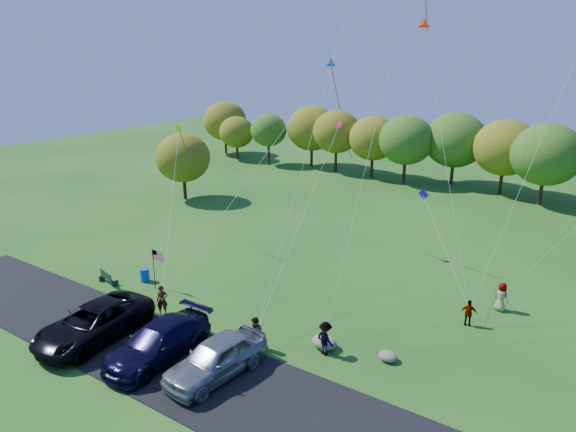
# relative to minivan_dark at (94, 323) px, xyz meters

# --- Properties ---
(ground) EXTENTS (140.00, 140.00, 0.00)m
(ground) POSITION_rel_minivan_dark_xyz_m (6.26, 4.76, -0.99)
(ground) COLOR #1F5117
(ground) RESTS_ON ground
(asphalt_lane) EXTENTS (44.00, 6.00, 0.06)m
(asphalt_lane) POSITION_rel_minivan_dark_xyz_m (6.26, 0.76, -0.96)
(asphalt_lane) COLOR black
(asphalt_lane) RESTS_ON ground
(treeline) EXTENTS (75.78, 27.54, 8.40)m
(treeline) POSITION_rel_minivan_dark_xyz_m (5.22, 41.05, 3.67)
(treeline) COLOR #3D2B16
(treeline) RESTS_ON ground
(minivan_dark) EXTENTS (3.50, 6.85, 1.85)m
(minivan_dark) POSITION_rel_minivan_dark_xyz_m (0.00, 0.00, 0.00)
(minivan_dark) COLOR black
(minivan_dark) RESTS_ON asphalt_lane
(minivan_navy) EXTENTS (2.63, 6.16, 1.77)m
(minivan_navy) POSITION_rel_minivan_dark_xyz_m (4.28, 0.62, -0.04)
(minivan_navy) COLOR black
(minivan_navy) RESTS_ON asphalt_lane
(minivan_silver) EXTENTS (2.78, 5.68, 1.87)m
(minivan_silver) POSITION_rel_minivan_dark_xyz_m (7.65, 1.13, 0.01)
(minivan_silver) COLOR #989DA2
(minivan_silver) RESTS_ON asphalt_lane
(flyer_a) EXTENTS (0.76, 0.77, 1.79)m
(flyer_a) POSITION_rel_minivan_dark_xyz_m (0.98, 3.96, -0.09)
(flyer_a) COLOR #4C4C59
(flyer_a) RESTS_ON ground
(flyer_b) EXTENTS (0.94, 0.75, 1.84)m
(flyer_b) POSITION_rel_minivan_dark_xyz_m (7.86, 3.96, -0.07)
(flyer_b) COLOR #4C4C59
(flyer_b) RESTS_ON ground
(flyer_c) EXTENTS (1.32, 1.01, 1.80)m
(flyer_c) POSITION_rel_minivan_dark_xyz_m (11.01, 5.62, -0.08)
(flyer_c) COLOR #4C4C59
(flyer_c) RESTS_ON ground
(flyer_d) EXTENTS (0.98, 0.61, 1.56)m
(flyer_d) POSITION_rel_minivan_dark_xyz_m (16.28, 12.61, -0.21)
(flyer_d) COLOR #4C4C59
(flyer_d) RESTS_ON ground
(flyer_e) EXTENTS (1.03, 0.87, 1.79)m
(flyer_e) POSITION_rel_minivan_dark_xyz_m (17.39, 15.48, -0.09)
(flyer_e) COLOR #4C4C59
(flyer_e) RESTS_ON ground
(park_bench) EXTENTS (1.63, 0.64, 0.91)m
(park_bench) POSITION_rel_minivan_dark_xyz_m (-5.19, 4.79, -0.50)
(park_bench) COLOR #12341E
(park_bench) RESTS_ON ground
(trash_barrel) EXTENTS (0.61, 0.61, 0.91)m
(trash_barrel) POSITION_rel_minivan_dark_xyz_m (-3.43, 6.47, -0.53)
(trash_barrel) COLOR blue
(trash_barrel) RESTS_ON ground
(flag_assembly) EXTENTS (1.02, 0.66, 2.76)m
(flag_assembly) POSITION_rel_minivan_dark_xyz_m (-1.72, 6.10, 1.11)
(flag_assembly) COLOR black
(flag_assembly) RESTS_ON ground
(boulder_near) EXTENTS (1.35, 1.06, 0.68)m
(boulder_near) POSITION_rel_minivan_dark_xyz_m (10.70, 6.09, -0.65)
(boulder_near) COLOR #A09B8C
(boulder_near) RESTS_ON ground
(boulder_far) EXTENTS (0.95, 0.79, 0.50)m
(boulder_far) POSITION_rel_minivan_dark_xyz_m (13.92, 6.85, -0.74)
(boulder_far) COLOR gray
(boulder_far) RESTS_ON ground
(kites_aloft) EXTENTS (30.80, 8.93, 19.97)m
(kites_aloft) POSITION_rel_minivan_dark_xyz_m (9.28, 18.27, 16.86)
(kites_aloft) COLOR #DB185D
(kites_aloft) RESTS_ON ground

